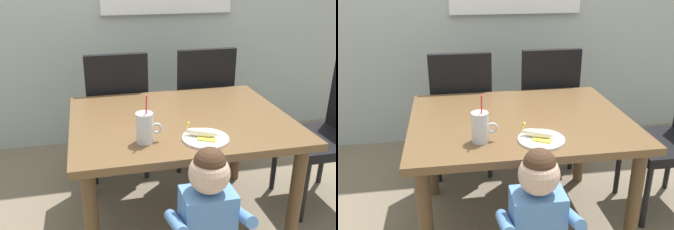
{
  "view_description": "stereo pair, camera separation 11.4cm",
  "coord_description": "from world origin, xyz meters",
  "views": [
    {
      "loc": [
        -0.49,
        -1.86,
        1.49
      ],
      "look_at": [
        -0.09,
        -0.1,
        0.76
      ],
      "focal_mm": 39.63,
      "sensor_mm": 36.0,
      "label": 1
    },
    {
      "loc": [
        -0.38,
        -1.88,
        1.49
      ],
      "look_at": [
        -0.09,
        -0.1,
        0.76
      ],
      "focal_mm": 39.63,
      "sensor_mm": 36.0,
      "label": 2
    }
  ],
  "objects": [
    {
      "name": "dining_chair_left",
      "position": [
        -0.3,
        0.66,
        0.54
      ],
      "size": [
        0.44,
        0.44,
        0.96
      ],
      "rotation": [
        0.0,
        0.0,
        3.14
      ],
      "color": "black",
      "rests_on": "ground"
    },
    {
      "name": "toddler_standing",
      "position": [
        -0.05,
        -0.65,
        0.53
      ],
      "size": [
        0.33,
        0.24,
        0.84
      ],
      "color": "#3F4760",
      "rests_on": "ground"
    },
    {
      "name": "milk_cup",
      "position": [
        -0.25,
        -0.27,
        0.77
      ],
      "size": [
        0.13,
        0.08,
        0.25
      ],
      "color": "silver",
      "rests_on": "dining_table"
    },
    {
      "name": "dining_chair_right",
      "position": [
        0.33,
        0.68,
        0.54
      ],
      "size": [
        0.44,
        0.45,
        0.96
      ],
      "rotation": [
        0.0,
        0.0,
        3.14
      ],
      "color": "black",
      "rests_on": "ground"
    },
    {
      "name": "snack_plate",
      "position": [
        0.05,
        -0.31,
        0.71
      ],
      "size": [
        0.23,
        0.23,
        0.01
      ],
      "primitive_type": "cylinder",
      "color": "white",
      "rests_on": "dining_table"
    },
    {
      "name": "dining_table",
      "position": [
        0.0,
        0.0,
        0.61
      ],
      "size": [
        1.22,
        0.96,
        0.7
      ],
      "color": "brown",
      "rests_on": "ground"
    },
    {
      "name": "ground_plane",
      "position": [
        0.0,
        0.0,
        0.0
      ],
      "size": [
        24.0,
        24.0,
        0.0
      ],
      "primitive_type": "plane",
      "color": "#7A6B56"
    },
    {
      "name": "peeled_banana",
      "position": [
        0.03,
        -0.29,
        0.73
      ],
      "size": [
        0.17,
        0.14,
        0.07
      ],
      "rotation": [
        0.0,
        0.0,
        -0.51
      ],
      "color": "#F4EAC6",
      "rests_on": "snack_plate"
    }
  ]
}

